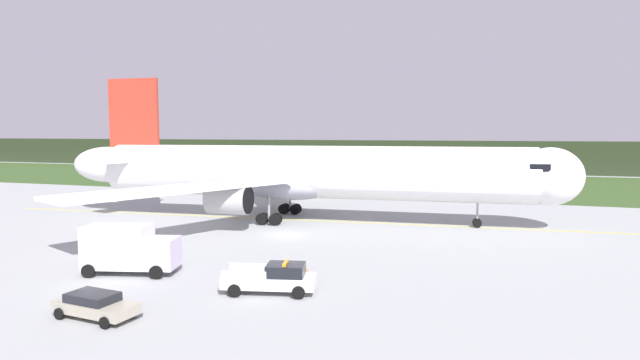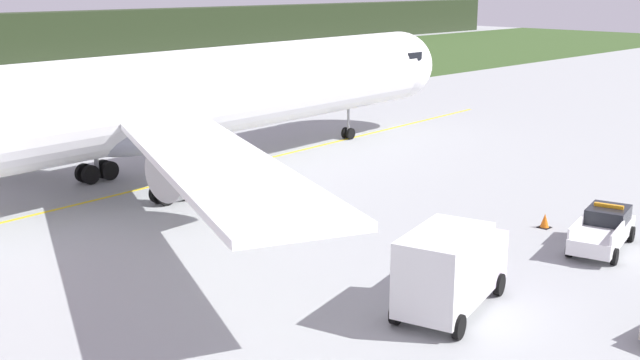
% 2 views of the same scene
% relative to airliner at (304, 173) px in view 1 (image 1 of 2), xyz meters
% --- Properties ---
extents(ground, '(320.00, 320.00, 0.00)m').
position_rel_airliner_xyz_m(ground, '(1.05, -8.34, -5.15)').
color(ground, '#999D9D').
extents(grass_verge, '(320.00, 49.06, 0.04)m').
position_rel_airliner_xyz_m(grass_verge, '(1.05, 46.36, -5.13)').
color(grass_verge, '#334D21').
rests_on(grass_verge, ground).
extents(distant_tree_line, '(288.00, 5.53, 7.48)m').
position_rel_airliner_xyz_m(distant_tree_line, '(1.05, 77.27, -1.42)').
color(distant_tree_line, '#27321D').
rests_on(distant_tree_line, ground).
extents(taxiway_centerline_main, '(73.53, 6.24, 0.01)m').
position_rel_airliner_xyz_m(taxiway_centerline_main, '(0.58, 0.05, -5.15)').
color(taxiway_centerline_main, yellow).
rests_on(taxiway_centerline_main, ground).
extents(airliner, '(56.72, 47.49, 15.74)m').
position_rel_airliner_xyz_m(airliner, '(0.00, 0.00, 0.00)').
color(airliner, white).
rests_on(airliner, ground).
extents(ops_pickup_truck, '(5.82, 3.17, 1.94)m').
position_rel_airliner_xyz_m(ops_pickup_truck, '(7.26, -24.87, -4.25)').
color(ops_pickup_truck, white).
rests_on(ops_pickup_truck, ground).
extents(catering_truck, '(6.57, 3.95, 3.46)m').
position_rel_airliner_xyz_m(catering_truck, '(-3.74, -24.00, -3.41)').
color(catering_truck, silver).
rests_on(catering_truck, ground).
extents(staff_car, '(4.62, 2.40, 1.30)m').
position_rel_airliner_xyz_m(staff_car, '(0.25, -31.62, -4.45)').
color(staff_car, '#A39B89').
rests_on(staff_car, ground).
extents(apron_cone, '(0.59, 0.59, 0.74)m').
position_rel_airliner_xyz_m(apron_cone, '(8.13, -21.38, -4.79)').
color(apron_cone, black).
rests_on(apron_cone, ground).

